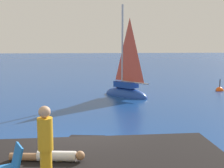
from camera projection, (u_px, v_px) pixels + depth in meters
ground_plane at (79, 153)px, 9.77m from camera, size 160.00×160.00×0.00m
boulder_seaward at (44, 162)px, 9.04m from camera, size 1.38×1.48×0.77m
boulder_inland at (79, 158)px, 9.34m from camera, size 1.96×2.04×1.19m
sailboat_near at (126, 91)px, 19.84m from camera, size 3.16×3.29×6.48m
person_sunbather at (51, 156)px, 7.06m from camera, size 1.76×0.39×0.25m
person_standing at (46, 146)px, 5.54m from camera, size 0.28×0.28×1.62m
beach_chair at (10, 165)px, 5.77m from camera, size 0.74×0.69×0.80m
marker_buoy at (220, 91)px, 21.99m from camera, size 0.56×0.56×1.13m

